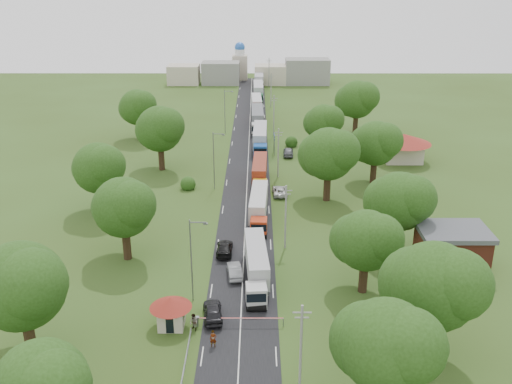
{
  "coord_description": "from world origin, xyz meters",
  "views": [
    {
      "loc": [
        1.72,
        -75.52,
        35.05
      ],
      "look_at": [
        1.58,
        5.97,
        3.0
      ],
      "focal_mm": 40.0,
      "sensor_mm": 36.0,
      "label": 1
    }
  ],
  "objects_px": {
    "boom_barrier": "(227,319)",
    "truck_0": "(256,265)",
    "info_sign": "(274,139)",
    "car_lane_mid": "(235,271)",
    "car_lane_front": "(213,311)",
    "guard_booth": "(171,309)",
    "pedestrian_near": "(213,339)"
  },
  "relations": [
    {
      "from": "boom_barrier",
      "to": "guard_booth",
      "type": "distance_m",
      "value": 5.98
    },
    {
      "from": "pedestrian_near",
      "to": "car_lane_mid",
      "type": "bearing_deg",
      "value": 85.14
    },
    {
      "from": "boom_barrier",
      "to": "guard_booth",
      "type": "bearing_deg",
      "value": -179.99
    },
    {
      "from": "info_sign",
      "to": "pedestrian_near",
      "type": "xyz_separation_m",
      "value": [
        -7.8,
        -63.5,
        -2.08
      ]
    },
    {
      "from": "boom_barrier",
      "to": "info_sign",
      "type": "relative_size",
      "value": 2.25
    },
    {
      "from": "info_sign",
      "to": "pedestrian_near",
      "type": "relative_size",
      "value": 2.23
    },
    {
      "from": "guard_booth",
      "to": "car_lane_front",
      "type": "relative_size",
      "value": 0.9
    },
    {
      "from": "car_lane_front",
      "to": "car_lane_mid",
      "type": "xyz_separation_m",
      "value": [
        2.0,
        9.02,
        -0.09
      ]
    },
    {
      "from": "info_sign",
      "to": "car_lane_mid",
      "type": "distance_m",
      "value": 49.92
    },
    {
      "from": "boom_barrier",
      "to": "car_lane_front",
      "type": "xyz_separation_m",
      "value": [
        -1.64,
        1.5,
        -0.06
      ]
    },
    {
      "from": "car_lane_mid",
      "to": "pedestrian_near",
      "type": "bearing_deg",
      "value": 75.76
    },
    {
      "from": "boom_barrier",
      "to": "pedestrian_near",
      "type": "relative_size",
      "value": 5.01
    },
    {
      "from": "car_lane_front",
      "to": "car_lane_mid",
      "type": "bearing_deg",
      "value": -109.86
    },
    {
      "from": "boom_barrier",
      "to": "truck_0",
      "type": "height_order",
      "value": "truck_0"
    },
    {
      "from": "info_sign",
      "to": "pedestrian_near",
      "type": "distance_m",
      "value": 64.01
    },
    {
      "from": "boom_barrier",
      "to": "car_lane_front",
      "type": "height_order",
      "value": "car_lane_front"
    },
    {
      "from": "pedestrian_near",
      "to": "guard_booth",
      "type": "bearing_deg",
      "value": 144.4
    },
    {
      "from": "car_lane_mid",
      "to": "info_sign",
      "type": "bearing_deg",
      "value": -104.89
    },
    {
      "from": "car_lane_front",
      "to": "pedestrian_near",
      "type": "bearing_deg",
      "value": 87.27
    },
    {
      "from": "truck_0",
      "to": "pedestrian_near",
      "type": "bearing_deg",
      "value": -107.93
    },
    {
      "from": "boom_barrier",
      "to": "truck_0",
      "type": "relative_size",
      "value": 0.66
    },
    {
      "from": "boom_barrier",
      "to": "info_sign",
      "type": "height_order",
      "value": "info_sign"
    },
    {
      "from": "guard_booth",
      "to": "car_lane_front",
      "type": "distance_m",
      "value": 4.65
    },
    {
      "from": "guard_booth",
      "to": "car_lane_front",
      "type": "height_order",
      "value": "guard_booth"
    },
    {
      "from": "guard_booth",
      "to": "info_sign",
      "type": "height_order",
      "value": "info_sign"
    },
    {
      "from": "truck_0",
      "to": "car_lane_front",
      "type": "relative_size",
      "value": 2.85
    },
    {
      "from": "pedestrian_near",
      "to": "car_lane_front",
      "type": "bearing_deg",
      "value": 96.26
    },
    {
      "from": "car_lane_front",
      "to": "pedestrian_near",
      "type": "height_order",
      "value": "pedestrian_near"
    },
    {
      "from": "guard_booth",
      "to": "truck_0",
      "type": "distance_m",
      "value": 13.13
    },
    {
      "from": "car_lane_mid",
      "to": "pedestrian_near",
      "type": "height_order",
      "value": "pedestrian_near"
    },
    {
      "from": "info_sign",
      "to": "car_lane_front",
      "type": "bearing_deg",
      "value": -97.98
    },
    {
      "from": "boom_barrier",
      "to": "car_lane_mid",
      "type": "relative_size",
      "value": 2.05
    }
  ]
}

